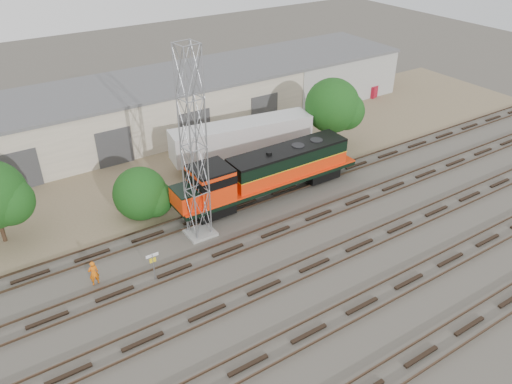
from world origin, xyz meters
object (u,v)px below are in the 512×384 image
locomotive (266,173)px  semi_trailer (245,137)px  signal_tower (194,150)px  worker (94,273)px

locomotive → semi_trailer: bearing=73.0°
signal_tower → semi_trailer: bearing=41.4°
signal_tower → semi_trailer: signal_tower is taller
locomotive → worker: (-14.81, -2.87, -1.35)m
signal_tower → locomotive: bearing=13.1°
locomotive → worker: size_ratio=9.13×
signal_tower → worker: (-8.03, -1.30, -5.79)m
locomotive → worker: bearing=-169.0°
locomotive → signal_tower: signal_tower is taller
locomotive → signal_tower: (-6.78, -1.57, 4.44)m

